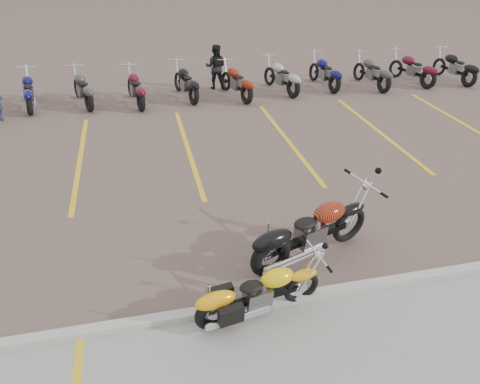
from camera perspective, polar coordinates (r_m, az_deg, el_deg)
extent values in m
plane|color=brown|center=(8.81, -3.02, -5.32)|extent=(100.00, 100.00, 0.00)
cube|color=#ADAAA3|center=(7.25, -0.12, -13.82)|extent=(60.00, 0.18, 0.12)
torus|color=black|center=(7.30, 7.32, -11.40)|extent=(0.59, 0.20, 0.58)
torus|color=black|center=(6.85, -3.13, -14.46)|extent=(0.63, 0.26, 0.62)
cube|color=black|center=(7.01, 2.30, -12.62)|extent=(1.16, 0.31, 0.09)
cube|color=slate|center=(6.96, 1.97, -12.39)|extent=(0.42, 0.33, 0.30)
ellipsoid|color=yellow|center=(6.88, 4.27, -10.07)|extent=(0.56, 0.37, 0.27)
ellipsoid|color=black|center=(6.77, 1.09, -11.19)|extent=(0.38, 0.29, 0.11)
torus|color=black|center=(8.67, 12.97, -3.95)|extent=(0.72, 0.36, 0.72)
torus|color=black|center=(7.71, 3.65, -7.89)|extent=(0.79, 0.44, 0.77)
cube|color=black|center=(8.12, 8.64, -5.44)|extent=(1.41, 0.61, 0.11)
cube|color=slate|center=(8.05, 8.37, -5.18)|extent=(0.55, 0.47, 0.38)
ellipsoid|color=black|center=(8.08, 10.54, -2.40)|extent=(0.73, 0.55, 0.33)
ellipsoid|color=black|center=(7.81, 7.70, -3.77)|extent=(0.51, 0.42, 0.13)
imported|color=black|center=(16.89, -2.98, 15.00)|extent=(0.90, 0.79, 1.53)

